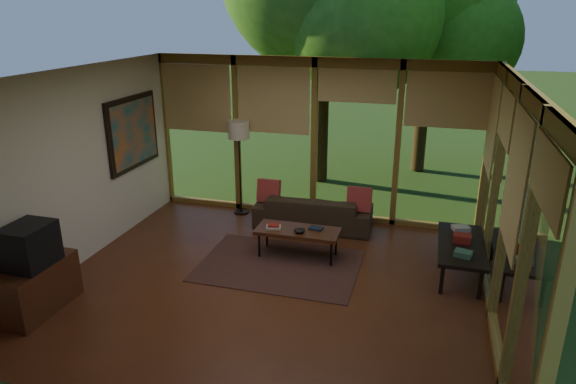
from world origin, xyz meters
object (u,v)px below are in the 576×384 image
(media_cabinet, at_px, (36,287))
(side_console, at_px, (461,246))
(sofa, at_px, (313,211))
(coffee_table, at_px, (298,232))
(television, at_px, (29,245))
(floor_lamp, at_px, (239,135))

(media_cabinet, relative_size, side_console, 0.71)
(sofa, bearing_deg, coffee_table, 89.20)
(television, xyz_separation_m, floor_lamp, (1.20, 3.59, 0.56))
(floor_lamp, bearing_deg, coffee_table, -44.43)
(television, height_order, floor_lamp, floor_lamp)
(sofa, distance_m, side_console, 2.50)
(floor_lamp, distance_m, side_console, 3.99)
(coffee_table, bearing_deg, sofa, 91.58)
(floor_lamp, bearing_deg, side_console, -19.43)
(side_console, bearing_deg, television, -154.58)
(coffee_table, bearing_deg, side_console, 2.26)
(media_cabinet, height_order, coffee_table, media_cabinet)
(sofa, relative_size, floor_lamp, 1.15)
(television, relative_size, floor_lamp, 0.33)
(television, bearing_deg, side_console, 25.42)
(sofa, height_order, television, television)
(coffee_table, bearing_deg, television, -139.62)
(media_cabinet, xyz_separation_m, coffee_table, (2.63, 2.22, 0.09))
(sofa, relative_size, television, 3.45)
(sofa, xyz_separation_m, coffee_table, (0.03, -1.11, 0.11))
(sofa, bearing_deg, media_cabinet, 49.70)
(television, height_order, coffee_table, television)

